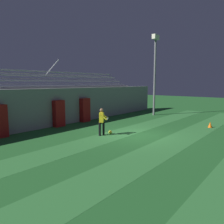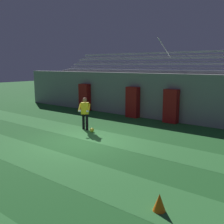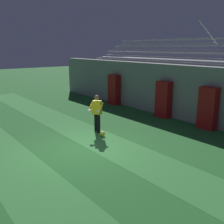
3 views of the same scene
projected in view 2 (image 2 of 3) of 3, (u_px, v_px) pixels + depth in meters
The scene contains 11 objects.
ground_plane at pixel (81, 142), 11.40m from camera, with size 80.00×80.00×0.00m, color #236028.
turf_stripe_mid at pixel (34, 157), 9.52m from camera, with size 28.00×1.79×0.01m, color #337A38.
turf_stripe_far at pixel (99, 136), 12.28m from camera, with size 28.00×1.79×0.01m, color #337A38.
back_wall at pixel (156, 96), 16.17m from camera, with size 24.00×0.60×2.80m, color gray.
padding_pillar_gate_left at pixel (133, 102), 16.63m from camera, with size 0.83×0.44×1.94m, color maroon.
padding_pillar_gate_right at pixel (171, 106), 15.02m from camera, with size 0.83×0.44×1.94m, color maroon.
padding_pillar_far_left at pixel (85, 97), 19.21m from camera, with size 0.83×0.44×1.94m, color maroon.
bleacher_stand at pixel (170, 92), 17.69m from camera, with size 18.00×3.35×5.03m.
goalkeeper at pixel (85, 112), 13.36m from camera, with size 0.74×0.71×1.67m.
soccer_ball at pixel (92, 130), 13.01m from camera, with size 0.22×0.22×0.22m, color yellow.
traffic_cone at pixel (159, 202), 5.96m from camera, with size 0.30×0.30×0.42m, color orange.
Camera 2 is at (7.85, -7.80, 3.29)m, focal length 42.00 mm.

